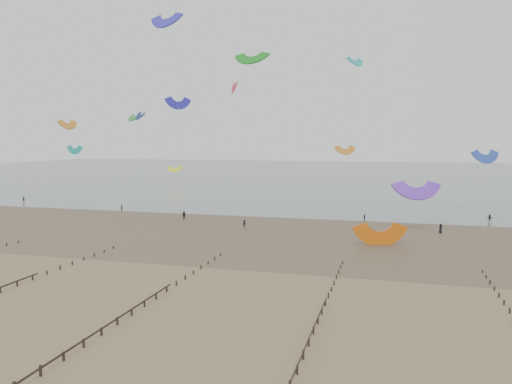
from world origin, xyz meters
TOP-DOWN VIEW (x-y plane):
  - ground at (0.00, 0.00)m, footprint 500.00×500.00m
  - sea_and_shore at (-4.08, 34.40)m, footprint 500.00×665.00m
  - groynes at (4.00, -19.05)m, footprint 72.16×50.16m
  - kitesurfer_lead at (-35.21, 50.73)m, footprint 0.61×0.47m
  - kitesurfers at (19.37, 46.21)m, footprint 125.36×23.84m
  - grounded_kite at (26.68, 26.46)m, footprint 9.01×7.94m
  - kites_airborne at (-0.10, 90.60)m, footprint 238.46×120.92m

SIDE VIEW (x-z plane):
  - ground at x=0.00m, z-range 0.00..0.00m
  - grounded_kite at x=26.68m, z-range -2.08..2.08m
  - sea_and_shore at x=-4.08m, z-range -0.01..0.02m
  - groynes at x=4.00m, z-range -0.03..0.97m
  - kitesurfer_lead at x=-35.21m, z-range 0.00..1.50m
  - kitesurfers at x=19.37m, z-range -0.11..1.77m
  - kites_airborne at x=-0.10m, z-range 1.52..40.96m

